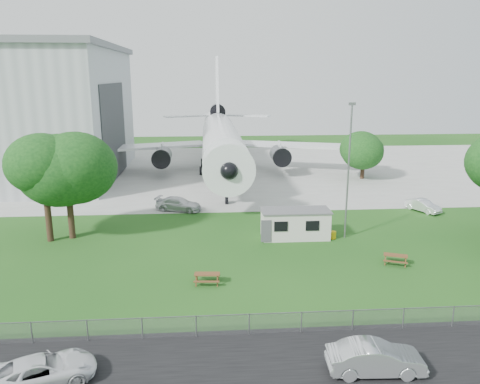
{
  "coord_description": "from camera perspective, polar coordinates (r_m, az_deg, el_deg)",
  "views": [
    {
      "loc": [
        -4.29,
        -33.27,
        14.38
      ],
      "look_at": [
        -1.23,
        8.0,
        4.0
      ],
      "focal_mm": 35.0,
      "sensor_mm": 36.0,
      "label": 1
    }
  ],
  "objects": [
    {
      "name": "ground",
      "position": [
        36.5,
        2.89,
        -9.14
      ],
      "size": [
        160.0,
        160.0,
        0.0
      ],
      "primitive_type": "plane",
      "color": "#2B601F"
    },
    {
      "name": "fence",
      "position": [
        28.11,
        5.37,
        -16.75
      ],
      "size": [
        58.0,
        0.04,
        1.3
      ],
      "primitive_type": "cube",
      "color": "gray",
      "rests_on": "ground"
    },
    {
      "name": "picnic_west",
      "position": [
        33.9,
        -4.02,
        -11.06
      ],
      "size": [
        1.91,
        1.64,
        0.76
      ],
      "primitive_type": null,
      "rotation": [
        0.0,
        0.0,
        -0.08
      ],
      "color": "brown",
      "rests_on": "ground"
    },
    {
      "name": "tree_west_small",
      "position": [
        43.75,
        -20.39,
        2.53
      ],
      "size": [
        7.66,
        7.66,
        10.12
      ],
      "color": "#382619",
      "rests_on": "ground"
    },
    {
      "name": "car_apron_van",
      "position": [
        51.3,
        -7.5,
        -1.48
      ],
      "size": [
        5.39,
        3.45,
        1.45
      ],
      "primitive_type": "imported",
      "rotation": [
        0.0,
        0.0,
        1.26
      ],
      "color": "silver",
      "rests_on": "ground"
    },
    {
      "name": "concrete_apron",
      "position": [
        72.83,
        -0.78,
        2.7
      ],
      "size": [
        120.0,
        46.0,
        0.03
      ],
      "primitive_type": "cube",
      "color": "#B7B7B2",
      "rests_on": "ground"
    },
    {
      "name": "tree_west_big",
      "position": [
        43.58,
        -22.86,
        2.75
      ],
      "size": [
        7.42,
        7.42,
        10.37
      ],
      "color": "#382619",
      "rests_on": "ground"
    },
    {
      "name": "picnic_east",
      "position": [
        38.99,
        18.36,
        -8.32
      ],
      "size": [
        2.23,
        2.07,
        0.76
      ],
      "primitive_type": null,
      "rotation": [
        0.0,
        0.0,
        -0.39
      ],
      "color": "brown",
      "rests_on": "ground"
    },
    {
      "name": "car_ne_sedan",
      "position": [
        54.28,
        21.4,
        -1.57
      ],
      "size": [
        3.05,
        4.13,
        1.3
      ],
      "primitive_type": "imported",
      "rotation": [
        0.0,
        0.0,
        0.48
      ],
      "color": "white",
      "rests_on": "ground"
    },
    {
      "name": "car_west_estate",
      "position": [
        25.57,
        -23.03,
        -19.5
      ],
      "size": [
        5.56,
        4.05,
        1.41
      ],
      "primitive_type": "imported",
      "rotation": [
        0.0,
        0.0,
        1.95
      ],
      "color": "white",
      "rests_on": "ground"
    },
    {
      "name": "car_centre_sedan",
      "position": [
        25.39,
        16.17,
        -18.92
      ],
      "size": [
        4.85,
        1.89,
        1.57
      ],
      "primitive_type": "imported",
      "rotation": [
        0.0,
        0.0,
        1.52
      ],
      "color": "#AAADB1",
      "rests_on": "ground"
    },
    {
      "name": "asphalt_strip",
      "position": [
        25.22,
        6.77,
        -20.77
      ],
      "size": [
        120.0,
        8.0,
        0.02
      ],
      "primitive_type": "cube",
      "color": "black",
      "rests_on": "ground"
    },
    {
      "name": "site_cabin",
      "position": [
        42.67,
        6.76,
        -3.86
      ],
      "size": [
        6.76,
        2.74,
        2.62
      ],
      "color": "silver",
      "rests_on": "ground"
    },
    {
      "name": "airliner",
      "position": [
        69.76,
        -2.34,
        6.56
      ],
      "size": [
        46.36,
        47.73,
        17.69
      ],
      "color": "white",
      "rests_on": "ground"
    },
    {
      "name": "lamp_mast",
      "position": [
        42.24,
        13.06,
        2.27
      ],
      "size": [
        0.16,
        0.16,
        12.0
      ],
      "primitive_type": "cylinder",
      "color": "slate",
      "rests_on": "ground"
    },
    {
      "name": "tree_far_apron",
      "position": [
        68.12,
        14.86,
        5.14
      ],
      "size": [
        6.42,
        6.42,
        7.57
      ],
      "color": "#382619",
      "rests_on": "ground"
    }
  ]
}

